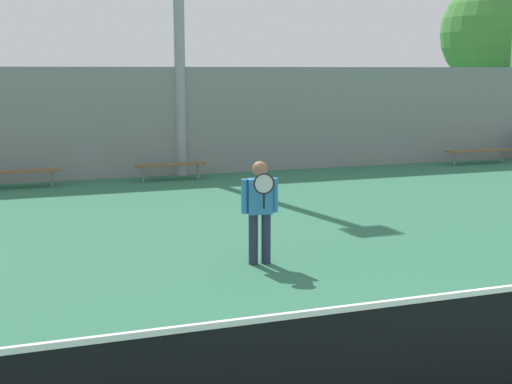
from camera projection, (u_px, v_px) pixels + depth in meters
tennis_player at (260, 206)px, 10.59m from camera, size 0.55×0.43×1.56m
bench_courtside_near at (479, 151)px, 22.03m from camera, size 2.18×0.40×0.44m
bench_courtside_far at (171, 165)px, 18.80m from camera, size 1.85×0.40×0.44m
bench_by_gate at (16, 172)px, 17.50m from camera, size 2.13×0.40×0.44m
back_fence at (168, 122)px, 19.42m from camera, size 35.59×0.06×2.96m
tree_green_tall at (497, 34)px, 26.80m from camera, size 4.22×4.22×6.35m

